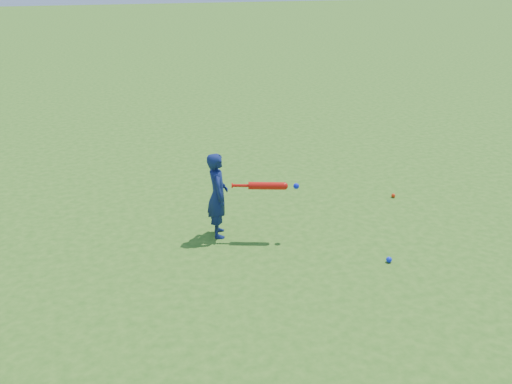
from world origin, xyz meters
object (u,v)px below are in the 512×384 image
ground_ball_blue (389,260)px  bat_swing (269,186)px  child (218,195)px  ground_ball_red (393,196)px

ground_ball_blue → bat_swing: 1.74m
child → bat_swing: 0.69m
bat_swing → child: bearing=175.4°
child → ground_ball_red: size_ratio=17.98×
ground_ball_red → child: bearing=-168.2°
child → ground_ball_blue: child is taller
child → ground_ball_red: child is taller
child → ground_ball_blue: (1.88, -1.24, -0.54)m
ground_ball_red → bat_swing: (-2.21, -0.83, 0.70)m
ground_ball_red → bat_swing: bearing=-159.5°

